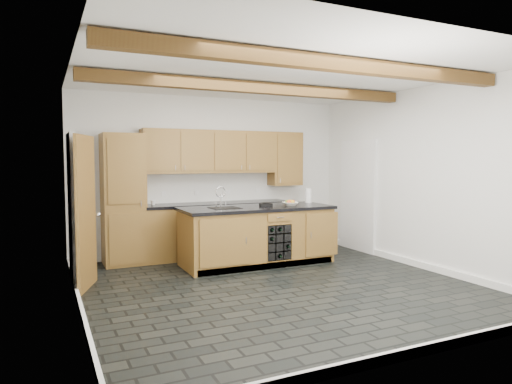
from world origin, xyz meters
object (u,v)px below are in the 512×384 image
island (257,235)px  kitchen_scale (266,204)px  fruit_bowl (290,204)px  paper_towel (308,196)px

island → kitchen_scale: bearing=5.6°
fruit_bowl → paper_towel: size_ratio=1.05×
island → paper_towel: paper_towel is taller
kitchen_scale → fruit_bowl: (0.38, -0.14, 0.00)m
island → fruit_bowl: 0.74m
island → fruit_bowl: (0.54, -0.12, 0.50)m
island → kitchen_scale: 0.52m
fruit_bowl → paper_towel: (0.58, 0.37, 0.09)m
kitchen_scale → paper_towel: bearing=16.5°
kitchen_scale → paper_towel: size_ratio=0.83×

